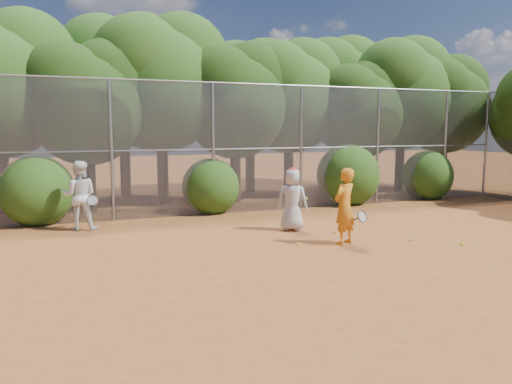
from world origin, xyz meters
name	(u,v)px	position (x,y,z in m)	size (l,w,h in m)	color
ground	(346,257)	(0.00, 0.00, 0.00)	(80.00, 80.00, 0.00)	brown
fence_back	(240,147)	(-0.12, 6.00, 2.05)	(20.05, 0.09, 4.03)	gray
tree_2	(88,97)	(-4.45, 7.83, 3.58)	(3.99, 3.47, 5.47)	black
tree_3	(162,77)	(-1.94, 8.84, 4.40)	(4.89, 4.26, 6.70)	black
tree_4	(236,96)	(0.55, 8.24, 3.76)	(4.19, 3.64, 5.73)	black
tree_5	(290,91)	(3.06, 9.04, 4.05)	(4.51, 3.92, 6.17)	black
tree_6	(359,107)	(5.55, 8.03, 3.47)	(3.86, 3.36, 5.29)	black
tree_7	(403,88)	(8.06, 8.64, 4.28)	(4.77, 4.14, 6.53)	black
tree_8	(445,100)	(10.05, 8.34, 3.82)	(4.25, 3.70, 5.82)	black
tree_10	(124,75)	(-2.93, 11.05, 4.63)	(5.15, 4.48, 7.06)	black
tree_11	(251,91)	(2.06, 10.64, 4.16)	(4.64, 4.03, 6.35)	black
tree_12	(339,86)	(6.56, 11.24, 4.51)	(5.02, 4.37, 6.88)	black
bush_0	(37,188)	(-6.00, 6.30, 1.00)	(2.00, 2.00, 2.00)	#224711
bush_1	(211,184)	(-1.00, 6.30, 0.90)	(1.80, 1.80, 1.80)	#224711
bush_2	(348,172)	(4.00, 6.30, 1.10)	(2.20, 2.20, 2.20)	#224711
bush_3	(428,173)	(7.50, 6.30, 0.95)	(1.90, 1.90, 1.90)	#224711
player_yellow	(345,206)	(0.57, 1.01, 0.87)	(0.89, 0.65, 1.75)	orange
player_teen	(292,199)	(0.15, 2.84, 0.81)	(0.94, 0.89, 1.64)	silver
player_white	(80,195)	(-4.94, 4.99, 0.90)	(0.99, 0.84, 1.80)	white
ball_0	(335,232)	(0.97, 2.05, 0.03)	(0.07, 0.07, 0.07)	#C9E82A
ball_1	(375,218)	(3.16, 3.43, 0.03)	(0.07, 0.07, 0.07)	#C9E82A
ball_3	(462,244)	(2.99, -0.10, 0.03)	(0.07, 0.07, 0.07)	#C9E82A
ball_4	(298,244)	(-0.46, 1.27, 0.03)	(0.07, 0.07, 0.07)	#C9E82A
ball_5	(350,212)	(2.95, 4.47, 0.03)	(0.07, 0.07, 0.07)	#C9E82A
ball_6	(411,240)	(2.19, 0.66, 0.03)	(0.07, 0.07, 0.07)	#C9E82A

